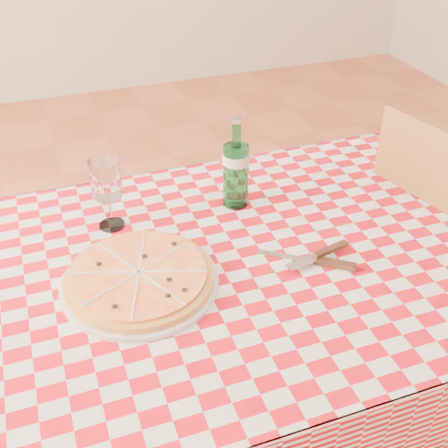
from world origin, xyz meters
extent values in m
cube|color=brown|center=(0.00, 0.00, 0.73)|extent=(1.20, 0.80, 0.04)
cylinder|color=brown|center=(-0.54, 0.34, 0.35)|extent=(0.06, 0.06, 0.71)
cylinder|color=brown|center=(0.54, 0.34, 0.35)|extent=(0.06, 0.06, 0.71)
cube|color=#9C0913|center=(0.00, 0.00, 0.75)|extent=(1.30, 0.90, 0.01)
cylinder|color=brown|center=(0.53, 0.21, 0.22)|extent=(0.04, 0.04, 0.44)
cylinder|color=brown|center=(0.89, 0.30, 0.22)|extent=(0.04, 0.04, 0.44)
cube|color=brown|center=(0.56, 0.03, 0.72)|extent=(0.14, 0.43, 0.48)
camera|label=1|loc=(-0.37, -0.92, 1.56)|focal=45.00mm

